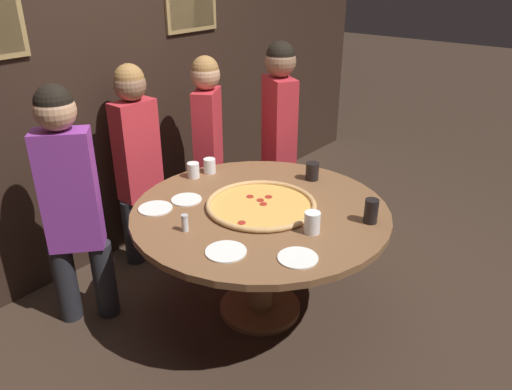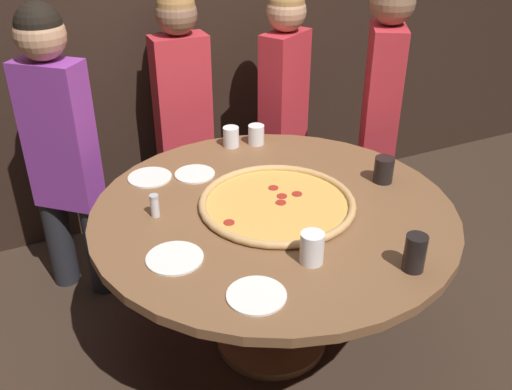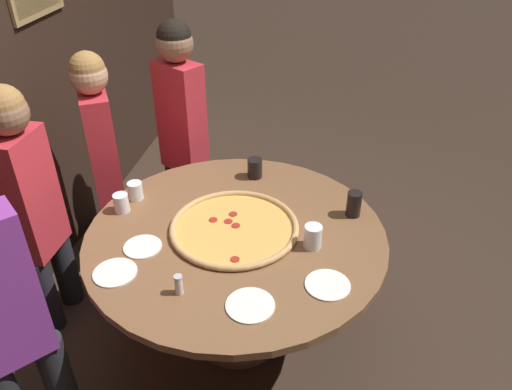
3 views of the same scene
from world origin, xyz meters
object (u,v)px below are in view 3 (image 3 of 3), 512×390
Objects in this scene: giant_pizza at (234,227)px; white_plate_beside_cup at (250,305)px; drink_cup_near_left at (313,237)px; drink_cup_far_left at (354,204)px; dining_table at (236,253)px; drink_cup_centre_back at (135,191)px; diner_far_left at (31,200)px; white_plate_near_front at (115,273)px; diner_far_right at (103,152)px; drink_cup_front_edge at (121,203)px; condiment_shaker at (179,285)px; diner_side_left at (182,122)px; white_plate_far_back at (143,247)px; drink_cup_far_right at (255,168)px; white_plate_right_side at (328,285)px.

giant_pizza is 3.13× the size of white_plate_beside_cup.
drink_cup_near_left is 0.36m from drink_cup_far_left.
dining_table is at bearing 18.78° from white_plate_beside_cup.
diner_far_left reaches higher than drink_cup_centre_back.
diner_far_right is at bearing 26.61° from white_plate_near_front.
drink_cup_centre_back is at bearing -12.56° from drink_cup_front_edge.
giant_pizza is 0.50m from condiment_shaker.
diner_side_left is (0.73, -0.05, 0.08)m from drink_cup_centre_back.
white_plate_far_back is (-0.40, -0.19, -0.05)m from drink_cup_centre_back.
white_plate_far_back reaches higher than dining_table.
drink_cup_far_right is at bearing 8.89° from white_plate_beside_cup.
drink_cup_far_right is 0.65m from drink_cup_far_left.
diner_side_left is (0.96, -0.53, 0.05)m from diner_far_left.
drink_cup_far_right is (0.55, -0.00, 0.20)m from dining_table.
diner_side_left is at bearing 27.07° from white_plate_beside_cup.
drink_cup_centre_back is 0.07× the size of diner_far_right.
drink_cup_centre_back is at bearing 12.40° from white_plate_near_front.
white_plate_beside_cup is 1.34m from diner_far_left.
white_plate_near_front is at bearing 153.03° from drink_cup_far_right.
giant_pizza is 0.43× the size of diner_side_left.
dining_table is at bearing -18.11° from condiment_shaker.
giant_pizza is at bearing -28.02° from diner_side_left.
drink_cup_near_left is 0.08× the size of diner_side_left.
white_plate_near_front is at bearing 121.58° from drink_cup_far_left.
drink_cup_far_left is (-0.29, -0.58, 0.01)m from drink_cup_far_right.
drink_cup_near_left reaches higher than drink_cup_centre_back.
drink_cup_far_left is at bearing -81.71° from drink_cup_front_edge.
drink_cup_near_left reaches higher than giant_pizza.
drink_cup_far_left is at bearing -29.21° from white_plate_beside_cup.
diner_far_left is at bearing 75.41° from white_plate_far_back.
drink_cup_front_edge is 0.51× the size of white_plate_near_front.
drink_cup_centre_back is 0.07× the size of diner_far_left.
drink_cup_centre_back is at bearing 119.33° from drink_cup_far_right.
white_plate_near_front is (-0.41, 0.47, -0.01)m from giant_pizza.
drink_cup_near_left is (-0.59, -0.39, 0.00)m from drink_cup_far_right.
diner_far_right is (0.29, 1.52, 0.01)m from drink_cup_far_left.
white_plate_far_back is 0.65m from white_plate_beside_cup.
drink_cup_far_left is 0.57m from white_plate_right_side.
drink_cup_front_edge is at bearing 41.93° from condiment_shaker.
drink_cup_far_right reaches higher than white_plate_right_side.
drink_cup_front_edge is at bearing 84.72° from giant_pizza.
dining_table is 15.14× the size of drink_cup_centre_back.
drink_cup_centre_back is (0.19, 0.60, 0.04)m from giant_pizza.
diner_far_right is at bearing 60.16° from dining_table.
drink_cup_centre_back is 1.04m from white_plate_beside_cup.
drink_cup_near_left is at bearing -147.03° from drink_cup_far_right.
diner_far_left reaches higher than giant_pizza.
white_plate_right_side is 0.36m from white_plate_beside_cup.
giant_pizza is 0.59m from white_plate_right_side.
condiment_shaker is at bearing -138.07° from drink_cup_front_edge.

